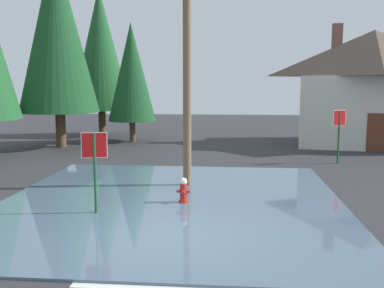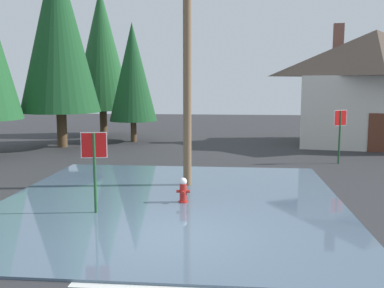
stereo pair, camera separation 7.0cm
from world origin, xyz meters
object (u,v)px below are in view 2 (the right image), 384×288
Objects in this scene: utility_pole at (187,49)px; stop_sign_far at (340,126)px; pine_tree_far_center at (101,49)px; stop_sign_near at (94,157)px; pine_tree_tall_left at (58,30)px; pine_tree_short_left at (133,72)px; fire_hydrant at (183,191)px; house at (373,86)px.

stop_sign_far is at bearing 38.49° from utility_pole.
pine_tree_far_center is at bearing 145.28° from stop_sign_far.
pine_tree_far_center is at bearing 105.90° from stop_sign_near.
pine_tree_tall_left is (-7.91, 8.77, 1.69)m from utility_pole.
pine_tree_short_left is (-4.45, 11.29, -0.50)m from utility_pole.
pine_tree_tall_left reaches higher than pine_tree_short_left.
fire_hydrant is 0.09× the size of utility_pole.
fire_hydrant is at bearing 29.49° from stop_sign_near.
house is at bearing 7.90° from pine_tree_tall_left.
pine_tree_short_left is 0.73× the size of pine_tree_far_center.
house reaches higher than stop_sign_far.
utility_pole is 0.83× the size of pine_tree_tall_left.
fire_hydrant is at bearing -53.94° from pine_tree_tall_left.
pine_tree_short_left is (-2.32, 14.80, 2.57)m from stop_sign_near.
stop_sign_far is at bearing -34.72° from pine_tree_far_center.
pine_tree_far_center is at bearing 116.80° from utility_pole.
stop_sign_near is 0.32× the size of pine_tree_short_left.
stop_sign_near is at bearing -64.78° from pine_tree_tall_left.
fire_hydrant is 4.83m from utility_pole.
utility_pole is 15.96m from pine_tree_far_center.
stop_sign_far is 0.25× the size of house.
stop_sign_near is 0.21× the size of pine_tree_tall_left.
pine_tree_far_center reaches higher than fire_hydrant.
house is 0.95× the size of pine_tree_far_center.
stop_sign_near is 18.88m from pine_tree_far_center.
house is 17.75m from pine_tree_tall_left.
utility_pole reaches higher than pine_tree_short_left.
stop_sign_near is at bearing -128.17° from house.
utility_pole reaches higher than stop_sign_near.
pine_tree_far_center is at bearing 169.63° from house.
fire_hydrant is 16.60m from house.
pine_tree_far_center is (-5.05, 17.72, 4.13)m from stop_sign_near.
pine_tree_tall_left is 5.53m from pine_tree_far_center.
utility_pole is 1.27× the size of pine_tree_short_left.
house reaches higher than stop_sign_near.
pine_tree_short_left is at bearing -46.92° from pine_tree_far_center.
fire_hydrant is 14.78m from pine_tree_short_left.
pine_tree_far_center is (-13.38, 9.27, 4.05)m from stop_sign_far.
pine_tree_tall_left is at bearing 132.06° from utility_pole.
pine_tree_far_center reaches higher than stop_sign_near.
pine_tree_short_left is (-10.66, 6.36, 2.49)m from stop_sign_far.
stop_sign_near is 14.39m from pine_tree_tall_left.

